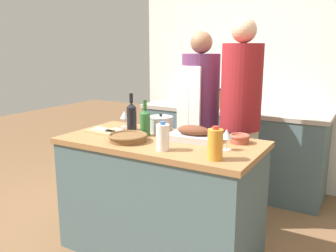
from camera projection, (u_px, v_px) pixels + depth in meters
name	position (u px, v px, depth m)	size (l,w,h in m)	color
ground_plane	(161.00, 249.00, 2.73)	(12.00, 12.00, 0.00)	brown
kitchen_island	(161.00, 196.00, 2.64)	(1.44, 0.73, 0.87)	#4C666B
back_counter	(231.00, 148.00, 3.88)	(1.98, 0.60, 0.89)	#4C666B
back_wall	(244.00, 70.00, 4.00)	(2.48, 0.10, 2.55)	silver
roasting_pan	(194.00, 135.00, 2.50)	(0.39, 0.23, 0.11)	#BCBCC1
wicker_basket	(128.00, 137.00, 2.49)	(0.28, 0.28, 0.05)	brown
cutting_board	(104.00, 131.00, 2.76)	(0.27, 0.19, 0.02)	tan
stock_pot	(161.00, 124.00, 2.76)	(0.19, 0.19, 0.15)	#B7B7BC
mixing_bowl	(240.00, 138.00, 2.45)	(0.14, 0.14, 0.06)	#A84C38
juice_jug	(215.00, 144.00, 2.07)	(0.09, 0.09, 0.20)	orange
milk_jug	(163.00, 137.00, 2.26)	(0.09, 0.09, 0.19)	white
wine_bottle_green	(145.00, 122.00, 2.64)	(0.08, 0.08, 0.27)	#28662D
wine_bottle_dark	(132.00, 115.00, 2.84)	(0.08, 0.08, 0.29)	black
wine_glass_left	(227.00, 135.00, 2.26)	(0.07, 0.07, 0.14)	silver
wine_glass_right	(124.00, 115.00, 2.95)	(0.07, 0.07, 0.13)	silver
knife_chef	(105.00, 130.00, 2.77)	(0.25, 0.10, 0.01)	#B7B7BC
knife_paring	(104.00, 131.00, 2.73)	(0.18, 0.08, 0.01)	#B7B7BC
knife_bread	(122.00, 130.00, 2.76)	(0.19, 0.08, 0.01)	#B7B7BC
condiment_bottle_tall	(219.00, 100.00, 3.68)	(0.06, 0.06, 0.22)	#B28E2D
condiment_bottle_short	(242.00, 101.00, 3.81)	(0.06, 0.06, 0.14)	maroon
person_cook_aproned	(200.00, 115.00, 3.23)	(0.34, 0.37, 1.66)	beige
person_cook_guest	(240.00, 113.00, 2.97)	(0.34, 0.34, 1.75)	beige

